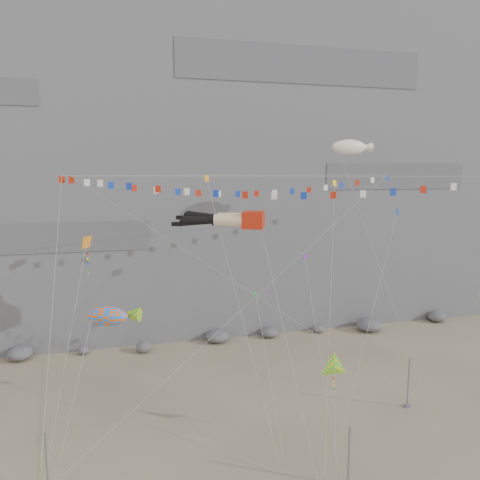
{
  "coord_description": "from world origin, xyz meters",
  "views": [
    {
      "loc": [
        -9.99,
        -31.31,
        18.56
      ],
      "look_at": [
        0.5,
        9.0,
        12.45
      ],
      "focal_mm": 35.0,
      "sensor_mm": 36.0,
      "label": 1
    }
  ],
  "objects": [
    {
      "name": "ground",
      "position": [
        0.0,
        0.0,
        0.0
      ],
      "size": [
        120.0,
        120.0,
        0.0
      ],
      "primitive_type": "plane",
      "color": "tan",
      "rests_on": "ground"
    },
    {
      "name": "cliff",
      "position": [
        0.0,
        32.0,
        25.0
      ],
      "size": [
        80.0,
        28.0,
        50.0
      ],
      "primitive_type": "cube",
      "color": "slate",
      "rests_on": "ground"
    },
    {
      "name": "talus_boulders",
      "position": [
        0.0,
        17.0,
        0.6
      ],
      "size": [
        60.0,
        3.0,
        1.2
      ],
      "primitive_type": null,
      "color": "slate",
      "rests_on": "ground"
    },
    {
      "name": "anchor_pole_left",
      "position": [
        -14.6,
        -4.25,
        1.82
      ],
      "size": [
        0.12,
        0.12,
        3.64
      ],
      "primitive_type": "cylinder",
      "color": "gray",
      "rests_on": "ground"
    },
    {
      "name": "anchor_pole_center",
      "position": [
        2.65,
        -8.3,
        1.88
      ],
      "size": [
        0.12,
        0.12,
        3.75
      ],
      "primitive_type": "cylinder",
      "color": "gray",
      "rests_on": "ground"
    },
    {
      "name": "anchor_pole_right",
      "position": [
        11.68,
        -0.89,
        2.06
      ],
      "size": [
        0.12,
        0.12,
        4.12
      ],
      "primitive_type": "cylinder",
      "color": "gray",
      "rests_on": "ground"
    },
    {
      "name": "legs_kite",
      "position": [
        -1.38,
        5.55,
        14.7
      ],
      "size": [
        7.61,
        16.4,
        19.54
      ],
      "rotation": [
        0.0,
        0.0,
        -0.41
      ],
      "color": "red",
      "rests_on": "ground"
    },
    {
      "name": "flag_banner_upper",
      "position": [
        1.41,
        9.92,
        18.2
      ],
      "size": [
        32.19,
        17.03,
        28.63
      ],
      "color": "red",
      "rests_on": "ground"
    },
    {
      "name": "flag_banner_lower",
      "position": [
        2.72,
        2.54,
        18.18
      ],
      "size": [
        32.37,
        10.54,
        21.77
      ],
      "color": "red",
      "rests_on": "ground"
    },
    {
      "name": "harlequin_kite",
      "position": [
        -12.36,
        4.2,
        13.39
      ],
      "size": [
        3.56,
        10.41,
        16.53
      ],
      "color": "red",
      "rests_on": "ground"
    },
    {
      "name": "fish_windsock",
      "position": [
        -10.97,
        -0.28,
        9.1
      ],
      "size": [
        5.49,
        6.34,
        10.85
      ],
      "color": "#F3550C",
      "rests_on": "ground"
    },
    {
      "name": "delta_kite",
      "position": [
        3.77,
        -3.8,
        5.39
      ],
      "size": [
        3.37,
        5.56,
        7.83
      ],
      "color": "yellow",
      "rests_on": "ground"
    },
    {
      "name": "blimp_windsock",
      "position": [
        11.71,
        10.35,
        20.85
      ],
      "size": [
        4.49,
        12.17,
        23.78
      ],
      "color": "white",
      "rests_on": "ground"
    },
    {
      "name": "small_kite_a",
      "position": [
        -2.63,
        7.88,
        17.68
      ],
      "size": [
        2.56,
        15.24,
        23.16
      ],
      "color": "orange",
      "rests_on": "ground"
    },
    {
      "name": "small_kite_b",
      "position": [
        5.48,
        5.7,
        10.88
      ],
      "size": [
        3.31,
        13.21,
        17.06
      ],
      "color": "purple",
      "rests_on": "ground"
    },
    {
      "name": "small_kite_c",
      "position": [
        -0.57,
        0.28,
        9.54
      ],
      "size": [
        1.0,
        6.83,
        11.51
      ],
      "color": "green",
      "rests_on": "ground"
    },
    {
      "name": "small_kite_d",
      "position": [
        8.48,
        6.62,
        17.18
      ],
      "size": [
        7.91,
        15.28,
        23.89
      ],
      "color": "yellow",
      "rests_on": "ground"
    },
    {
      "name": "small_kite_e",
      "position": [
        12.51,
        3.08,
        14.94
      ],
      "size": [
        9.75,
        8.91,
        19.51
      ],
      "color": "#1331AE",
      "rests_on": "ground"
    }
  ]
}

